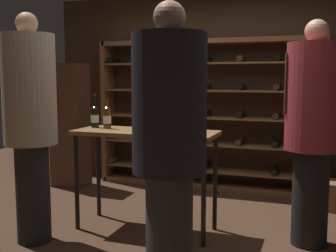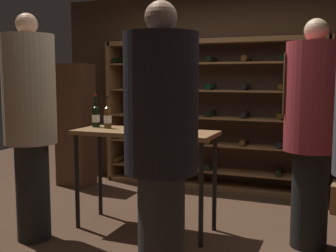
{
  "view_description": "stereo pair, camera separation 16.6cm",
  "coord_description": "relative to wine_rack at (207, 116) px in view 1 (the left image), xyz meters",
  "views": [
    {
      "loc": [
        1.23,
        -3.7,
        1.49
      ],
      "look_at": [
        -0.16,
        0.2,
        1.0
      ],
      "focal_mm": 44.94,
      "sensor_mm": 36.0,
      "label": 1
    },
    {
      "loc": [
        1.38,
        -3.64,
        1.49
      ],
      "look_at": [
        -0.16,
        0.2,
        1.0
      ],
      "focal_mm": 44.94,
      "sensor_mm": 36.0,
      "label": 2
    }
  ],
  "objects": [
    {
      "name": "ground_plane",
      "position": [
        0.15,
        -1.72,
        -0.98
      ],
      "size": [
        9.87,
        9.87,
        0.0
      ],
      "primitive_type": "plane",
      "color": "#472D1E"
    },
    {
      "name": "wine_bottle_black_capsule",
      "position": [
        -0.59,
        -1.71,
        0.12
      ],
      "size": [
        0.08,
        0.08,
        0.32
      ],
      "color": "#4C3314",
      "rests_on": "tasting_table"
    },
    {
      "name": "person_guest_plum_blouse",
      "position": [
        1.35,
        -1.6,
        0.11
      ],
      "size": [
        0.48,
        0.48,
        1.97
      ],
      "rotation": [
        0.0,
        0.0,
        1.24
      ],
      "color": "black",
      "rests_on": "ground"
    },
    {
      "name": "wine_bottle_gold_foil",
      "position": [
        -0.75,
        -1.66,
        0.12
      ],
      "size": [
        0.08,
        0.08,
        0.34
      ],
      "color": "black",
      "rests_on": "tasting_table"
    },
    {
      "name": "wine_rack",
      "position": [
        0.0,
        0.0,
        0.0
      ],
      "size": [
        2.99,
        0.32,
        1.98
      ],
      "color": "brown",
      "rests_on": "ground"
    },
    {
      "name": "person_host_in_suit",
      "position": [
        -1.01,
        -2.35,
        0.16
      ],
      "size": [
        0.46,
        0.47,
        2.04
      ],
      "rotation": [
        0.0,
        0.0,
        2.93
      ],
      "color": "black",
      "rests_on": "ground"
    },
    {
      "name": "display_cabinet",
      "position": [
        -1.78,
        -0.52,
        -0.14
      ],
      "size": [
        0.44,
        0.36,
        1.66
      ],
      "primitive_type": "cube",
      "color": "#4C2D1E",
      "rests_on": "ground"
    },
    {
      "name": "back_wall",
      "position": [
        0.15,
        0.21,
        0.33
      ],
      "size": [
        4.85,
        0.1,
        2.61
      ],
      "primitive_type": "cube",
      "color": "#3D2B1E",
      "rests_on": "ground"
    },
    {
      "name": "person_guest_blue_shirt",
      "position": [
        0.46,
        -2.81,
        0.11
      ],
      "size": [
        0.5,
        0.5,
        1.98
      ],
      "rotation": [
        0.0,
        0.0,
        2.26
      ],
      "color": "#2F2F2F",
      "rests_on": "ground"
    },
    {
      "name": "wine_glass_stemmed_right",
      "position": [
        -0.04,
        -1.77,
        0.1
      ],
      "size": [
        0.08,
        0.08,
        0.14
      ],
      "color": "silver",
      "rests_on": "tasting_table"
    },
    {
      "name": "wine_bottle_red_label",
      "position": [
        0.12,
        -1.76,
        0.12
      ],
      "size": [
        0.07,
        0.07,
        0.36
      ],
      "color": "black",
      "rests_on": "tasting_table"
    },
    {
      "name": "tasting_table",
      "position": [
        -0.16,
        -1.74,
        -0.12
      ],
      "size": [
        1.37,
        0.53,
        0.98
      ],
      "color": "brown",
      "rests_on": "ground"
    },
    {
      "name": "wine_glass_stemmed_center",
      "position": [
        0.22,
        -1.68,
        0.11
      ],
      "size": [
        0.07,
        0.07,
        0.15
      ],
      "color": "silver",
      "rests_on": "tasting_table"
    }
  ]
}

